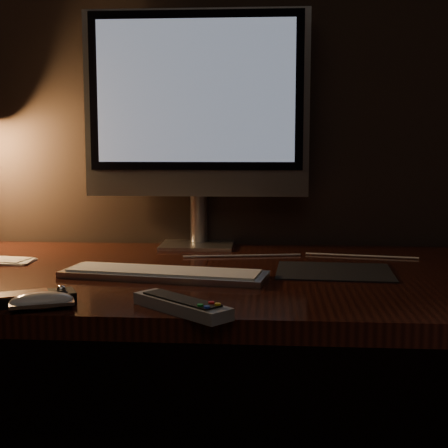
# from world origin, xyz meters

# --- Properties ---
(desk) EXTENTS (1.60, 0.75, 0.75)m
(desk) POSITION_xyz_m (0.00, 1.93, 0.62)
(desk) COLOR black
(desk) RESTS_ON ground
(monitor) EXTENTS (0.59, 0.17, 0.62)m
(monitor) POSITION_xyz_m (-0.05, 2.18, 1.12)
(monitor) COLOR silver
(monitor) RESTS_ON desk
(keyboard) EXTENTS (0.44, 0.18, 0.02)m
(keyboard) POSITION_xyz_m (-0.07, 1.79, 0.76)
(keyboard) COLOR silver
(keyboard) RESTS_ON desk
(mousepad) EXTENTS (0.26, 0.21, 0.00)m
(mousepad) POSITION_xyz_m (0.28, 1.87, 0.75)
(mousepad) COLOR black
(mousepad) RESTS_ON desk
(mouse) EXTENTS (0.12, 0.09, 0.02)m
(mouse) POSITION_xyz_m (-0.23, 1.52, 0.76)
(mouse) COLOR white
(mouse) RESTS_ON desk
(media_remote) EXTENTS (0.15, 0.11, 0.03)m
(media_remote) POSITION_xyz_m (-0.26, 1.55, 0.76)
(media_remote) COLOR black
(media_remote) RESTS_ON desk
(tv_remote) EXTENTS (0.18, 0.17, 0.03)m
(tv_remote) POSITION_xyz_m (0.00, 1.52, 0.76)
(tv_remote) COLOR gray
(tv_remote) RESTS_ON desk
(papers) EXTENTS (0.13, 0.09, 0.01)m
(papers) POSITION_xyz_m (-0.47, 1.93, 0.75)
(papers) COLOR white
(papers) RESTS_ON desk
(cable) EXTENTS (0.56, 0.02, 0.00)m
(cable) POSITION_xyz_m (0.22, 2.04, 0.75)
(cable) COLOR white
(cable) RESTS_ON desk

